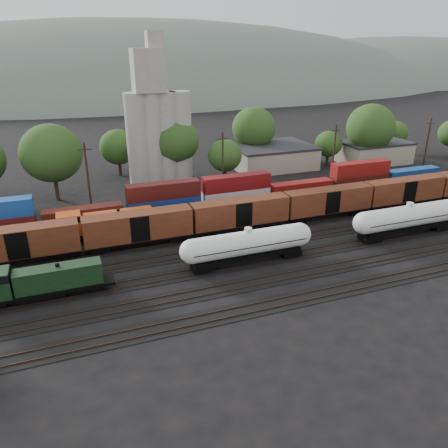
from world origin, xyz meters
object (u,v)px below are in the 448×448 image
object	(u,v)px
orange_locomotive	(100,223)
grain_silo	(158,127)
tank_car_a	(248,244)
green_locomotive	(33,283)

from	to	relation	value
orange_locomotive	grain_silo	world-z (taller)	grain_silo
grain_silo	tank_car_a	bearing A→B (deg)	-86.98
green_locomotive	tank_car_a	distance (m)	25.78
tank_car_a	grain_silo	bearing A→B (deg)	93.02
green_locomotive	orange_locomotive	distance (m)	17.30
green_locomotive	orange_locomotive	xyz separation A→B (m)	(8.62, 15.00, 0.02)
tank_car_a	orange_locomotive	xyz separation A→B (m)	(-17.16, 15.00, -0.44)
green_locomotive	orange_locomotive	bearing A→B (deg)	60.13
green_locomotive	grain_silo	bearing A→B (deg)	60.06
green_locomotive	tank_car_a	size ratio (longest dim) A/B	0.86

